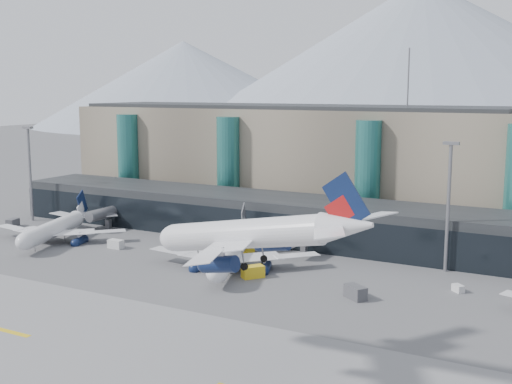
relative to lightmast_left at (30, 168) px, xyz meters
The scene contains 17 objects.
ground 92.91m from the lightmast_left, 29.36° to the right, with size 900.00×900.00×0.00m, color #515154.
runway_strip 101.03m from the lightmast_left, 36.87° to the right, with size 400.00×40.00×0.04m, color slate.
runway_markings 101.03m from the lightmast_left, 36.87° to the right, with size 128.00×1.00×0.02m.
concourse 81.54m from the lightmast_left, ahead, with size 170.00×27.00×10.00m.
terminal_main 71.07m from the lightmast_left, 39.29° to the left, with size 130.00×30.00×31.00m.
teal_towers 71.19m from the lightmast_left, 24.05° to the left, with size 116.40×19.40×46.00m.
lightmast_left is the anchor object (origin of this frame).
lightmast_mid 110.04m from the lightmast_left, ahead, with size 3.00×1.20×25.60m.
hero_jet 113.18m from the lightmast_left, 28.51° to the right, with size 32.22×32.65×10.55m.
jet_parked_left 28.11m from the lightmast_left, 28.88° to the right, with size 33.19×34.93×11.21m.
jet_parked_mid 72.63m from the lightmast_left, 10.08° to the right, with size 34.72×36.96×11.89m.
veh_a 44.70m from the lightmast_left, 18.22° to the right, with size 3.45×1.94×1.94m, color silver.
veh_b 70.81m from the lightmast_left, ahead, with size 2.54×1.56×1.46m, color gold.
veh_c 103.10m from the lightmast_left, 12.01° to the right, with size 4.14×2.18×2.30m, color #45454A.
veh_f 15.76m from the lightmast_left, 79.01° to the right, with size 3.68×1.95×2.06m, color #45454A.
veh_g 116.01m from the lightmast_left, ahead, with size 2.24×1.31×1.31m, color silver.
veh_h 81.89m from the lightmast_left, 13.38° to the right, with size 4.15×2.19×2.30m, color gold.
Camera 1 is at (54.86, -77.40, 35.70)m, focal length 45.00 mm.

